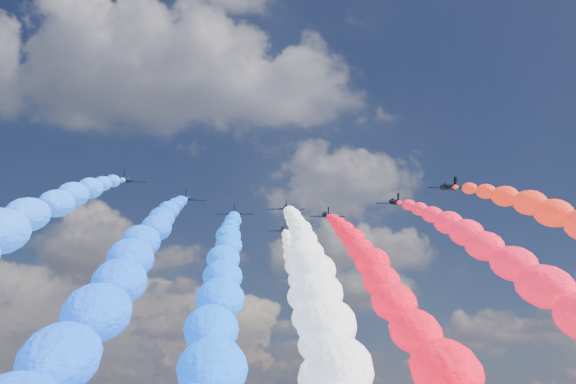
{
  "coord_description": "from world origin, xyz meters",
  "views": [
    {
      "loc": [
        -8.33,
        -144.49,
        58.07
      ],
      "look_at": [
        0.0,
        4.0,
        108.33
      ],
      "focal_mm": 43.31,
      "sensor_mm": 36.0,
      "label": 1
    }
  ],
  "objects": [
    {
      "name": "trail_4",
      "position": [
        0.42,
        -32.98,
        76.41
      ],
      "size": [
        7.03,
        121.1,
        63.71
      ],
      "primitive_type": null,
      "color": "white"
    },
    {
      "name": "trail_0",
      "position": [
        -34.11,
        -69.23,
        76.41
      ],
      "size": [
        7.03,
        121.1,
        63.71
      ],
      "primitive_type": null,
      "color": "#1A60FF"
    },
    {
      "name": "jet_5",
      "position": [
        9.91,
        15.07,
        106.33
      ],
      "size": [
        8.61,
        11.71,
        6.11
      ],
      "primitive_type": null,
      "rotation": [
        0.33,
        0.0,
        0.01
      ],
      "color": "black"
    },
    {
      "name": "trail_6",
      "position": [
        24.28,
        -57.7,
        76.41
      ],
      "size": [
        7.03,
        121.1,
        63.71
      ],
      "primitive_type": null,
      "color": "red"
    },
    {
      "name": "jet_6",
      "position": [
        24.28,
        3.92,
        106.33
      ],
      "size": [
        8.63,
        11.72,
        6.11
      ],
      "primitive_type": null,
      "rotation": [
        0.33,
        0.0,
        -0.01
      ],
      "color": "black"
    },
    {
      "name": "trail_2",
      "position": [
        -11.99,
        -47.44,
        76.41
      ],
      "size": [
        7.03,
        121.1,
        63.71
      ],
      "primitive_type": null,
      "color": "#0958FD"
    },
    {
      "name": "jet_1",
      "position": [
        -22.58,
        3.94,
        106.33
      ],
      "size": [
        9.17,
        12.11,
        6.11
      ],
      "primitive_type": null,
      "rotation": [
        0.33,
        0.0,
        0.05
      ],
      "color": "black"
    },
    {
      "name": "trail_5",
      "position": [
        9.91,
        -46.56,
        76.41
      ],
      "size": [
        7.03,
        121.1,
        63.71
      ],
      "primitive_type": null,
      "color": "red"
    },
    {
      "name": "jet_4",
      "position": [
        0.42,
        28.65,
        106.33
      ],
      "size": [
        8.57,
        11.67,
        6.11
      ],
      "primitive_type": null,
      "rotation": [
        0.33,
        0.0,
        0.0
      ],
      "color": "black"
    },
    {
      "name": "jet_0",
      "position": [
        -34.11,
        -7.6,
        106.33
      ],
      "size": [
        9.27,
        12.18,
        6.11
      ],
      "primitive_type": null,
      "rotation": [
        0.33,
        0.0,
        0.06
      ],
      "color": "black"
    },
    {
      "name": "jet_3",
      "position": [
        -0.05,
        9.72,
        106.33
      ],
      "size": [
        9.24,
        12.16,
        6.11
      ],
      "primitive_type": null,
      "rotation": [
        0.33,
        0.0,
        -0.06
      ],
      "color": "black"
    },
    {
      "name": "jet_7",
      "position": [
        33.69,
        -7.1,
        106.33
      ],
      "size": [
        9.16,
        12.1,
        6.11
      ],
      "primitive_type": null,
      "rotation": [
        0.33,
        0.0,
        0.05
      ],
      "color": "black"
    },
    {
      "name": "jet_2",
      "position": [
        -11.99,
        14.18,
        106.33
      ],
      "size": [
        9.02,
        12.0,
        6.11
      ],
      "primitive_type": null,
      "rotation": [
        0.33,
        0.0,
        -0.04
      ],
      "color": "black"
    },
    {
      "name": "trail_1",
      "position": [
        -22.58,
        -57.69,
        76.41
      ],
      "size": [
        7.03,
        121.1,
        63.71
      ],
      "primitive_type": null,
      "color": "blue"
    },
    {
      "name": "trail_3",
      "position": [
        -0.05,
        -51.91,
        76.41
      ],
      "size": [
        7.03,
        121.1,
        63.71
      ],
      "primitive_type": null,
      "color": "white"
    }
  ]
}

